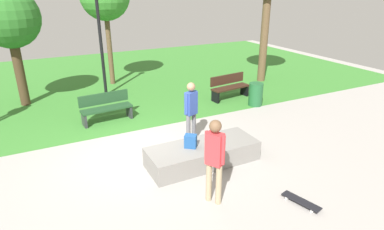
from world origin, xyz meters
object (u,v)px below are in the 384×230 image
(backpack_on_ledge, at_px, (191,141))
(skateboard_by_ledge, at_px, (301,201))
(skater_performing_trick, at_px, (215,156))
(lamp_post, at_px, (100,34))
(park_bench_far_right, at_px, (229,86))
(park_bench_near_path, at_px, (106,107))
(trash_bin, at_px, (256,94))
(tree_broad_elm, at_px, (9,19))
(concrete_ledge, at_px, (203,154))
(skater_watching, at_px, (191,108))

(backpack_on_ledge, distance_m, skateboard_by_ledge, 2.75)
(skater_performing_trick, xyz_separation_m, lamp_post, (-0.35, 7.92, 1.32))
(park_bench_far_right, bearing_deg, lamp_post, 148.27)
(park_bench_near_path, height_order, trash_bin, park_bench_near_path)
(park_bench_far_right, distance_m, tree_broad_elm, 8.03)
(concrete_ledge, distance_m, skateboard_by_ledge, 2.53)
(skater_performing_trick, height_order, trash_bin, skater_performing_trick)
(skater_watching, bearing_deg, concrete_ledge, -102.72)
(park_bench_far_right, bearing_deg, backpack_on_ledge, -133.06)
(skater_performing_trick, height_order, skateboard_by_ledge, skater_performing_trick)
(backpack_on_ledge, bearing_deg, skater_performing_trick, 119.05)
(backpack_on_ledge, xyz_separation_m, skater_watching, (0.58, 1.13, 0.36))
(backpack_on_ledge, relative_size, trash_bin, 0.39)
(trash_bin, bearing_deg, concrete_ledge, -143.07)
(skateboard_by_ledge, relative_size, tree_broad_elm, 0.20)
(lamp_post, bearing_deg, park_bench_near_path, -102.16)
(concrete_ledge, xyz_separation_m, skater_performing_trick, (-0.55, -1.46, 0.81))
(skateboard_by_ledge, bearing_deg, trash_bin, 61.97)
(skater_watching, xyz_separation_m, tree_broad_elm, (-4.07, 5.49, 2.02))
(skater_watching, xyz_separation_m, park_bench_near_path, (-1.75, 2.57, -0.53))
(concrete_ledge, relative_size, skateboard_by_ledge, 3.31)
(trash_bin, bearing_deg, lamp_post, 141.39)
(skateboard_by_ledge, height_order, lamp_post, lamp_post)
(park_bench_far_right, bearing_deg, tree_broad_elm, 158.63)
(concrete_ledge, height_order, park_bench_far_right, park_bench_far_right)
(park_bench_near_path, bearing_deg, skateboard_by_ledge, -67.81)
(skater_watching, bearing_deg, park_bench_far_right, 42.05)
(park_bench_far_right, height_order, park_bench_near_path, same)
(trash_bin, bearing_deg, skateboard_by_ledge, -118.03)
(skater_performing_trick, relative_size, tree_broad_elm, 0.44)
(park_bench_near_path, bearing_deg, lamp_post, 77.84)
(concrete_ledge, bearing_deg, backpack_on_ledge, 175.12)
(backpack_on_ledge, height_order, trash_bin, trash_bin)
(trash_bin, bearing_deg, park_bench_far_right, 111.23)
(backpack_on_ledge, height_order, skateboard_by_ledge, backpack_on_ledge)
(lamp_post, distance_m, trash_bin, 6.21)
(skateboard_by_ledge, height_order, trash_bin, trash_bin)
(concrete_ledge, height_order, skateboard_by_ledge, concrete_ledge)
(skater_watching, xyz_separation_m, trash_bin, (3.44, 1.63, -0.60))
(skateboard_by_ledge, xyz_separation_m, park_bench_far_right, (2.30, 6.20, 0.42))
(backpack_on_ledge, distance_m, tree_broad_elm, 7.85)
(skater_performing_trick, distance_m, skater_watching, 2.74)
(concrete_ledge, xyz_separation_m, park_bench_near_path, (-1.49, 3.73, 0.24))
(concrete_ledge, relative_size, lamp_post, 0.70)
(park_bench_near_path, xyz_separation_m, lamp_post, (0.59, 2.73, 1.90))
(skateboard_by_ledge, bearing_deg, tree_broad_elm, 118.09)
(park_bench_far_right, relative_size, tree_broad_elm, 0.40)
(skater_watching, relative_size, lamp_post, 0.44)
(tree_broad_elm, height_order, lamp_post, tree_broad_elm)
(skater_watching, relative_size, park_bench_near_path, 1.05)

